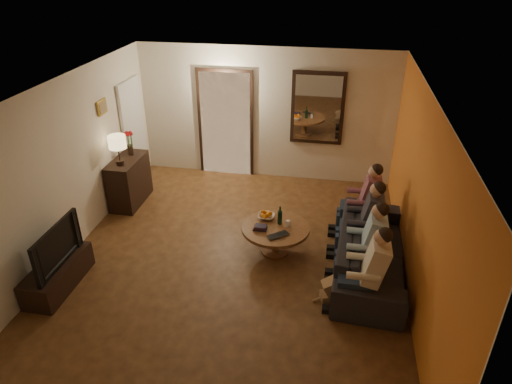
% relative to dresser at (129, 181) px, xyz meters
% --- Properties ---
extents(floor, '(5.00, 6.00, 0.01)m').
position_rel_dresser_xyz_m(floor, '(2.25, -1.43, -0.43)').
color(floor, '#462712').
rests_on(floor, ground).
extents(ceiling, '(5.00, 6.00, 0.01)m').
position_rel_dresser_xyz_m(ceiling, '(2.25, -1.43, 2.17)').
color(ceiling, white).
rests_on(ceiling, back_wall).
extents(back_wall, '(5.00, 0.02, 2.60)m').
position_rel_dresser_xyz_m(back_wall, '(2.25, 1.57, 0.87)').
color(back_wall, beige).
rests_on(back_wall, floor).
extents(front_wall, '(5.00, 0.02, 2.60)m').
position_rel_dresser_xyz_m(front_wall, '(2.25, -4.43, 0.87)').
color(front_wall, beige).
rests_on(front_wall, floor).
extents(left_wall, '(0.02, 6.00, 2.60)m').
position_rel_dresser_xyz_m(left_wall, '(-0.25, -1.43, 0.87)').
color(left_wall, beige).
rests_on(left_wall, floor).
extents(right_wall, '(0.02, 6.00, 2.60)m').
position_rel_dresser_xyz_m(right_wall, '(4.75, -1.43, 0.87)').
color(right_wall, beige).
rests_on(right_wall, floor).
extents(orange_accent, '(0.01, 6.00, 2.60)m').
position_rel_dresser_xyz_m(orange_accent, '(4.74, -1.43, 0.87)').
color(orange_accent, orange).
rests_on(orange_accent, right_wall).
extents(kitchen_doorway, '(1.00, 0.06, 2.10)m').
position_rel_dresser_xyz_m(kitchen_doorway, '(1.45, 1.55, 0.62)').
color(kitchen_doorway, '#FFE0A5').
rests_on(kitchen_doorway, floor).
extents(door_trim, '(1.12, 0.04, 2.22)m').
position_rel_dresser_xyz_m(door_trim, '(1.45, 1.54, 0.62)').
color(door_trim, black).
rests_on(door_trim, floor).
extents(fridge_glimpse, '(0.45, 0.03, 1.70)m').
position_rel_dresser_xyz_m(fridge_glimpse, '(1.70, 1.55, 0.47)').
color(fridge_glimpse, silver).
rests_on(fridge_glimpse, floor).
extents(mirror_frame, '(1.00, 0.05, 1.40)m').
position_rel_dresser_xyz_m(mirror_frame, '(3.25, 1.53, 1.07)').
color(mirror_frame, black).
rests_on(mirror_frame, back_wall).
extents(mirror_glass, '(0.86, 0.02, 1.26)m').
position_rel_dresser_xyz_m(mirror_glass, '(3.25, 1.50, 1.07)').
color(mirror_glass, white).
rests_on(mirror_glass, back_wall).
extents(white_door, '(0.06, 0.85, 2.04)m').
position_rel_dresser_xyz_m(white_door, '(-0.21, 0.87, 0.59)').
color(white_door, white).
rests_on(white_door, floor).
extents(framed_art, '(0.03, 0.28, 0.24)m').
position_rel_dresser_xyz_m(framed_art, '(-0.22, -0.13, 1.42)').
color(framed_art, '#B28C33').
rests_on(framed_art, left_wall).
extents(art_canvas, '(0.01, 0.22, 0.18)m').
position_rel_dresser_xyz_m(art_canvas, '(-0.21, -0.13, 1.42)').
color(art_canvas, brown).
rests_on(art_canvas, left_wall).
extents(dresser, '(0.45, 0.97, 0.86)m').
position_rel_dresser_xyz_m(dresser, '(0.00, 0.00, 0.00)').
color(dresser, black).
rests_on(dresser, floor).
extents(table_lamp, '(0.30, 0.30, 0.54)m').
position_rel_dresser_xyz_m(table_lamp, '(0.00, -0.22, 0.70)').
color(table_lamp, beige).
rests_on(table_lamp, dresser).
extents(flower_vase, '(0.14, 0.14, 0.44)m').
position_rel_dresser_xyz_m(flower_vase, '(0.00, 0.22, 0.65)').
color(flower_vase, '#B11217').
rests_on(flower_vase, dresser).
extents(tv_stand, '(0.45, 1.15, 0.38)m').
position_rel_dresser_xyz_m(tv_stand, '(0.00, -2.42, -0.24)').
color(tv_stand, black).
rests_on(tv_stand, floor).
extents(tv, '(1.04, 0.14, 0.60)m').
position_rel_dresser_xyz_m(tv, '(0.00, -2.42, 0.25)').
color(tv, black).
rests_on(tv, tv_stand).
extents(sofa, '(2.43, 1.09, 0.69)m').
position_rel_dresser_xyz_m(sofa, '(4.26, -1.30, -0.08)').
color(sofa, black).
rests_on(sofa, floor).
extents(person_a, '(0.60, 0.40, 1.20)m').
position_rel_dresser_xyz_m(person_a, '(4.16, -2.20, 0.17)').
color(person_a, tan).
rests_on(person_a, sofa).
extents(person_b, '(0.60, 0.40, 1.20)m').
position_rel_dresser_xyz_m(person_b, '(4.16, -1.60, 0.17)').
color(person_b, tan).
rests_on(person_b, sofa).
extents(person_c, '(0.60, 0.40, 1.20)m').
position_rel_dresser_xyz_m(person_c, '(4.16, -1.00, 0.17)').
color(person_c, tan).
rests_on(person_c, sofa).
extents(person_d, '(0.60, 0.40, 1.20)m').
position_rel_dresser_xyz_m(person_d, '(4.16, -0.40, 0.17)').
color(person_d, tan).
rests_on(person_d, sofa).
extents(dog, '(0.61, 0.39, 0.56)m').
position_rel_dresser_xyz_m(dog, '(3.84, -2.04, -0.15)').
color(dog, '#936744').
rests_on(dog, floor).
extents(coffee_table, '(1.15, 1.15, 0.45)m').
position_rel_dresser_xyz_m(coffee_table, '(2.84, -1.08, -0.21)').
color(coffee_table, brown).
rests_on(coffee_table, floor).
extents(bowl, '(0.26, 0.26, 0.06)m').
position_rel_dresser_xyz_m(bowl, '(2.66, -0.86, 0.05)').
color(bowl, white).
rests_on(bowl, coffee_table).
extents(oranges, '(0.20, 0.20, 0.08)m').
position_rel_dresser_xyz_m(oranges, '(2.66, -0.86, 0.12)').
color(oranges, orange).
rests_on(oranges, bowl).
extents(wine_bottle, '(0.07, 0.07, 0.31)m').
position_rel_dresser_xyz_m(wine_bottle, '(2.89, -0.98, 0.17)').
color(wine_bottle, black).
rests_on(wine_bottle, coffee_table).
extents(wine_glass, '(0.06, 0.06, 0.10)m').
position_rel_dresser_xyz_m(wine_glass, '(3.02, -1.03, 0.07)').
color(wine_glass, silver).
rests_on(wine_glass, coffee_table).
extents(book_stack, '(0.20, 0.15, 0.07)m').
position_rel_dresser_xyz_m(book_stack, '(2.62, -1.18, 0.05)').
color(book_stack, black).
rests_on(book_stack, coffee_table).
extents(laptop, '(0.39, 0.37, 0.03)m').
position_rel_dresser_xyz_m(laptop, '(2.94, -1.36, 0.03)').
color(laptop, black).
rests_on(laptop, coffee_table).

